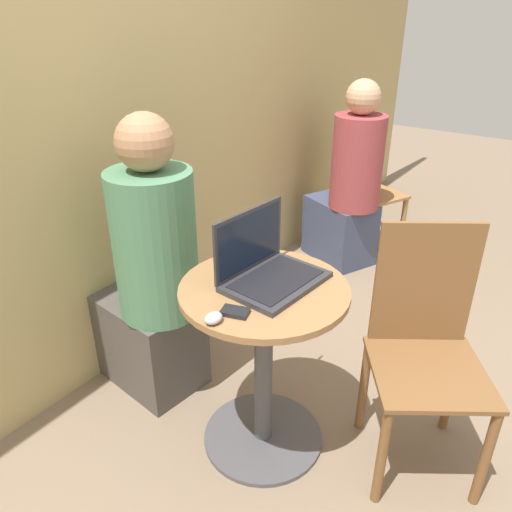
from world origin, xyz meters
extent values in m
plane|color=#7F6B56|center=(0.00, 0.00, 0.00)|extent=(12.00, 12.00, 0.00)
cube|color=tan|center=(0.00, 0.91, 1.30)|extent=(7.00, 0.05, 2.60)
cylinder|color=#4C4C51|center=(0.00, 0.00, 0.01)|extent=(0.49, 0.49, 0.02)
cylinder|color=#4C4C51|center=(0.00, 0.00, 0.36)|extent=(0.07, 0.07, 0.68)
cylinder|color=olive|center=(0.00, 0.00, 0.72)|extent=(0.61, 0.61, 0.02)
cube|color=#2D2D33|center=(0.04, -0.02, 0.74)|extent=(0.37, 0.28, 0.02)
cube|color=black|center=(0.04, -0.02, 0.75)|extent=(0.33, 0.23, 0.00)
cube|color=#2D2D33|center=(0.05, 0.10, 0.87)|extent=(0.35, 0.04, 0.23)
cube|color=#141E33|center=(0.05, 0.10, 0.87)|extent=(0.32, 0.03, 0.20)
cube|color=black|center=(-0.19, -0.02, 0.74)|extent=(0.08, 0.10, 0.02)
ellipsoid|color=#B2B2B7|center=(-0.27, 0.01, 0.75)|extent=(0.06, 0.05, 0.03)
cylinder|color=brown|center=(0.00, -0.50, 0.22)|extent=(0.04, 0.04, 0.44)
cylinder|color=brown|center=(0.20, -0.79, 0.22)|extent=(0.04, 0.04, 0.44)
cylinder|color=brown|center=(0.29, -0.30, 0.22)|extent=(0.04, 0.04, 0.44)
cylinder|color=brown|center=(0.49, -0.59, 0.22)|extent=(0.04, 0.04, 0.44)
cube|color=brown|center=(0.25, -0.55, 0.44)|extent=(0.56, 0.56, 0.02)
cube|color=brown|center=(0.40, -0.44, 0.70)|extent=(0.22, 0.31, 0.49)
cube|color=#4C4742|center=(0.01, 0.65, 0.22)|extent=(0.37, 0.51, 0.44)
cylinder|color=#4C7F5B|center=(0.00, 0.54, 0.74)|extent=(0.34, 0.34, 0.62)
sphere|color=#A87A56|center=(0.00, 0.54, 1.16)|extent=(0.22, 0.22, 0.22)
cylinder|color=#9E7042|center=(1.63, 0.31, 0.21)|extent=(0.04, 0.04, 0.43)
cylinder|color=#9E7042|center=(1.96, 0.16, 0.21)|extent=(0.04, 0.04, 0.43)
cylinder|color=#9E7042|center=(1.77, 0.63, 0.21)|extent=(0.04, 0.04, 0.43)
cylinder|color=#9E7042|center=(2.10, 0.49, 0.21)|extent=(0.04, 0.04, 0.43)
cube|color=#9E7042|center=(1.87, 0.40, 0.44)|extent=(0.53, 0.53, 0.02)
cube|color=#9E7042|center=(1.94, 0.57, 0.68)|extent=(0.34, 0.16, 0.47)
cube|color=#3D4766|center=(1.66, 0.50, 0.21)|extent=(0.46, 0.54, 0.43)
cylinder|color=#993D42|center=(1.62, 0.40, 0.72)|extent=(0.32, 0.32, 0.59)
sphere|color=tan|center=(1.62, 0.40, 1.12)|extent=(0.21, 0.21, 0.21)
camera|label=1|loc=(-1.25, -0.85, 1.62)|focal=35.00mm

